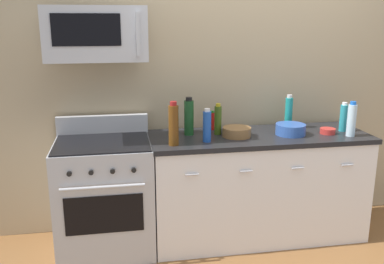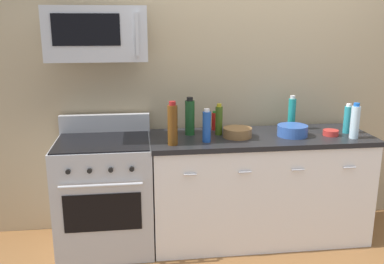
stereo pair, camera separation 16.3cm
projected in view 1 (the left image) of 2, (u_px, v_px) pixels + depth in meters
ground_plane at (255, 234)px, 3.80m from camera, size 5.92×5.92×0.00m
back_wall at (247, 77)px, 3.85m from camera, size 4.93×0.10×2.70m
counter_unit at (258, 186)px, 3.68m from camera, size 1.84×0.66×0.92m
range_oven at (105, 195)px, 3.47m from camera, size 0.76×0.69×1.07m
microwave at (96, 34)px, 3.18m from camera, size 0.74×0.44×0.40m
bottle_sparkling_teal at (289, 112)px, 3.75m from camera, size 0.07×0.07×0.30m
bottle_soda_blue at (207, 126)px, 3.33m from camera, size 0.07×0.07×0.27m
bottle_dish_soap at (343, 118)px, 3.65m from camera, size 0.06×0.06×0.25m
bottle_wine_amber at (174, 125)px, 3.22m from camera, size 0.08×0.08×0.34m
bottle_hot_sauce_red at (212, 121)px, 3.70m from camera, size 0.04×0.04×0.17m
bottle_water_clear at (352, 120)px, 3.49m from camera, size 0.07×0.07×0.29m
bottle_olive_oil at (218, 120)px, 3.54m from camera, size 0.06×0.06×0.26m
bottle_wine_green at (189, 117)px, 3.52m from camera, size 0.08×0.08×0.32m
bowl_wooden_salad at (237, 132)px, 3.50m from camera, size 0.23×0.23×0.08m
bowl_red_small at (328, 131)px, 3.59m from camera, size 0.13×0.13×0.05m
bowl_blue_mixing at (291, 129)px, 3.55m from camera, size 0.25×0.25×0.09m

